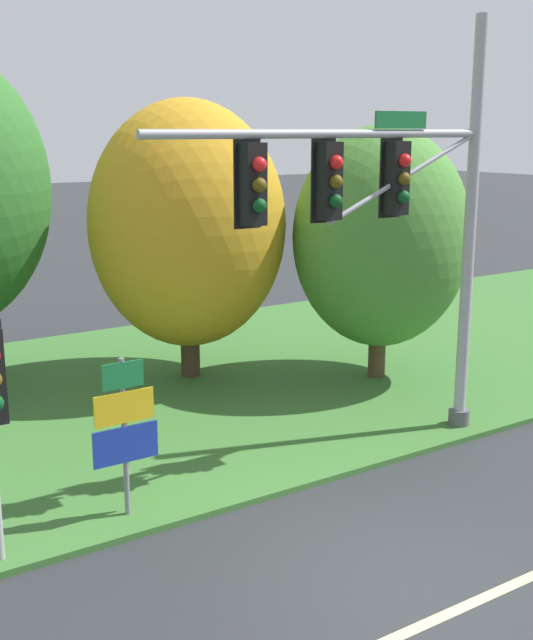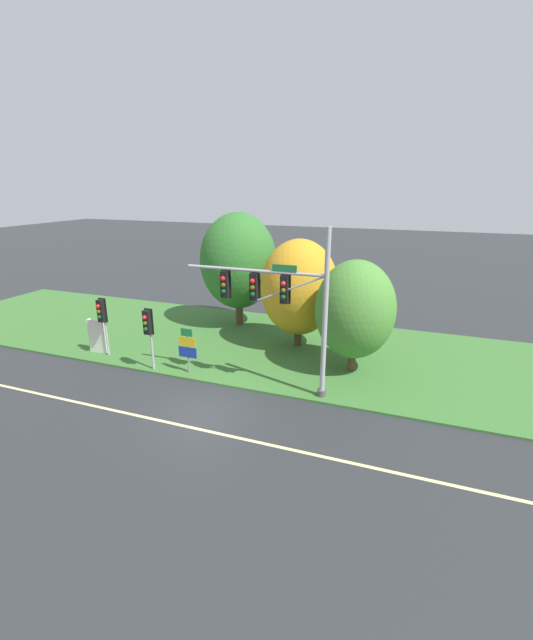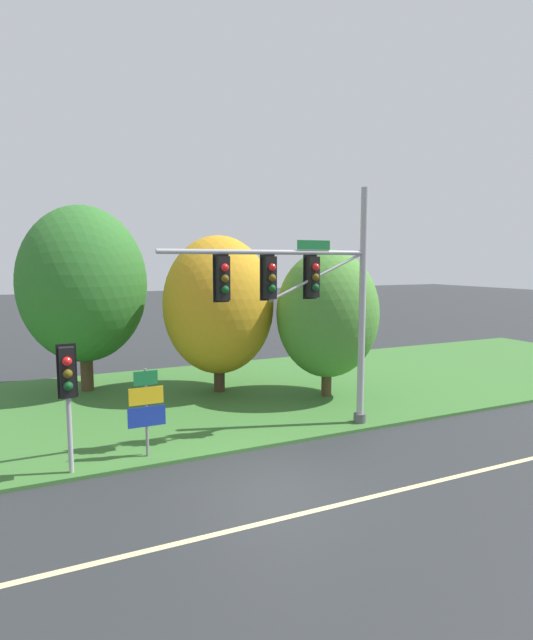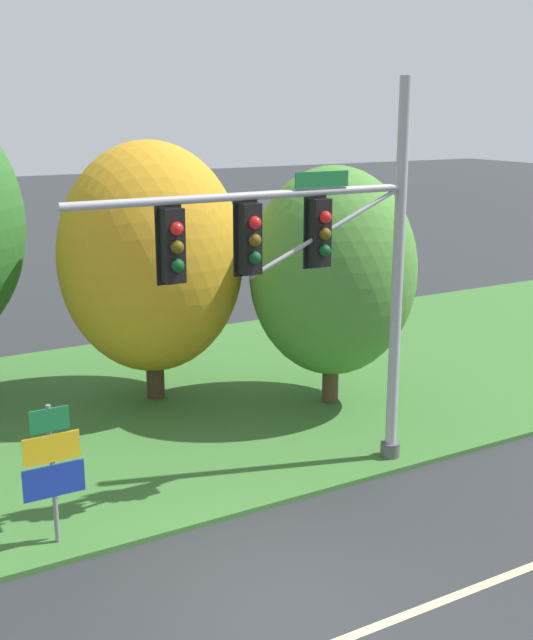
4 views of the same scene
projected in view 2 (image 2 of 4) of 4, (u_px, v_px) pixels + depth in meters
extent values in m
plane|color=#282B2D|center=(201.00, 412.00, 18.07)|extent=(160.00, 160.00, 0.00)
cube|color=beige|center=(186.00, 426.00, 17.00)|extent=(36.00, 0.16, 0.01)
cube|color=#386B2D|center=(269.00, 345.00, 25.40)|extent=(48.00, 11.50, 0.10)
cylinder|color=#9EA0A5|center=(325.00, 316.00, 18.11)|extent=(0.22, 0.22, 7.50)
cylinder|color=#4C4C51|center=(322.00, 393.00, 19.21)|extent=(0.40, 0.40, 0.30)
cylinder|color=#9EA0A5|center=(254.00, 271.00, 18.69)|extent=(6.51, 0.14, 0.14)
cylinder|color=#9EA0A5|center=(289.00, 289.00, 18.35)|extent=(3.29, 0.08, 1.47)
cube|color=black|center=(284.00, 290.00, 18.43)|extent=(0.34, 0.28, 1.22)
cube|color=black|center=(286.00, 289.00, 18.57)|extent=(0.46, 0.04, 1.34)
sphere|color=red|center=(283.00, 284.00, 18.18)|extent=(0.22, 0.22, 0.22)
sphere|color=#51420C|center=(283.00, 291.00, 18.27)|extent=(0.22, 0.22, 0.22)
sphere|color=#0C4219|center=(283.00, 297.00, 18.36)|extent=(0.22, 0.22, 0.22)
cube|color=black|center=(254.00, 287.00, 18.91)|extent=(0.34, 0.28, 1.22)
cube|color=black|center=(255.00, 286.00, 19.05)|extent=(0.46, 0.04, 1.34)
sphere|color=red|center=(252.00, 281.00, 18.66)|extent=(0.22, 0.22, 0.22)
sphere|color=#51420C|center=(252.00, 288.00, 18.75)|extent=(0.22, 0.22, 0.22)
sphere|color=#0C4219|center=(252.00, 294.00, 18.84)|extent=(0.22, 0.22, 0.22)
cube|color=black|center=(225.00, 284.00, 19.39)|extent=(0.34, 0.28, 1.22)
cube|color=black|center=(226.00, 284.00, 19.53)|extent=(0.46, 0.04, 1.34)
sphere|color=red|center=(223.00, 279.00, 19.14)|extent=(0.22, 0.22, 0.22)
sphere|color=#51420C|center=(223.00, 285.00, 19.23)|extent=(0.22, 0.22, 0.22)
sphere|color=#0C4219|center=(223.00, 292.00, 19.33)|extent=(0.22, 0.22, 0.22)
cube|color=#196B33|center=(284.00, 268.00, 18.09)|extent=(1.10, 0.04, 0.28)
cylinder|color=#9EA0A5|center=(151.00, 340.00, 21.57)|extent=(0.12, 0.12, 3.14)
cube|color=black|center=(147.00, 322.00, 21.08)|extent=(0.34, 0.28, 1.22)
cube|color=black|center=(149.00, 321.00, 21.22)|extent=(0.46, 0.04, 1.34)
sphere|color=red|center=(144.00, 318.00, 20.83)|extent=(0.22, 0.22, 0.22)
sphere|color=#51420C|center=(145.00, 323.00, 20.92)|extent=(0.22, 0.22, 0.22)
sphere|color=#0C4219|center=(146.00, 329.00, 21.01)|extent=(0.22, 0.22, 0.22)
cylinder|color=#9EA0A5|center=(106.00, 328.00, 23.33)|extent=(0.12, 0.12, 3.18)
cube|color=black|center=(101.00, 311.00, 22.84)|extent=(0.34, 0.28, 1.22)
cube|color=black|center=(103.00, 310.00, 22.98)|extent=(0.46, 0.04, 1.34)
sphere|color=red|center=(98.00, 306.00, 22.59)|extent=(0.22, 0.22, 0.22)
sphere|color=#51420C|center=(99.00, 312.00, 22.68)|extent=(0.22, 0.22, 0.22)
sphere|color=#0C4219|center=(99.00, 317.00, 22.77)|extent=(0.22, 0.22, 0.22)
cylinder|color=slate|center=(188.00, 350.00, 21.26)|extent=(0.08, 0.08, 2.40)
cube|color=#197238|center=(186.00, 332.00, 20.94)|extent=(0.63, 0.03, 0.38)
cube|color=gold|center=(187.00, 342.00, 21.09)|extent=(0.91, 0.03, 0.46)
cube|color=#193399|center=(188.00, 352.00, 21.26)|extent=(1.00, 0.03, 0.55)
cylinder|color=#4C3823|center=(239.00, 303.00, 28.59)|extent=(0.50, 0.50, 2.95)
ellipsoid|color=#2D6B28|center=(238.00, 261.00, 27.72)|extent=(4.97, 4.97, 6.22)
cylinder|color=#423021|center=(298.00, 327.00, 24.91)|extent=(0.44, 0.44, 2.29)
ellipsoid|color=#C68C1E|center=(299.00, 287.00, 24.19)|extent=(4.38, 4.38, 5.48)
cylinder|color=#4C3823|center=(352.00, 350.00, 21.60)|extent=(0.39, 0.39, 2.14)
ellipsoid|color=#478433|center=(355.00, 310.00, 20.94)|extent=(3.93, 3.93, 4.92)
cube|color=silver|center=(97.00, 336.00, 23.98)|extent=(1.10, 0.24, 1.90)
cube|color=#4C4C51|center=(94.00, 350.00, 24.39)|extent=(0.10, 0.20, 0.10)
cube|color=#4C4C51|center=(105.00, 352.00, 24.12)|extent=(0.10, 0.20, 0.10)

